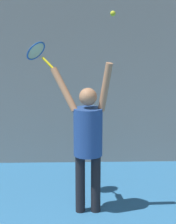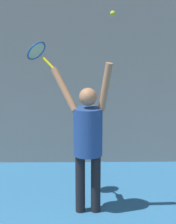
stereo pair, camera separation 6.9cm
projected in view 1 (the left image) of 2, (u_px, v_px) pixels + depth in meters
The scene contains 4 objects.
back_wall at pixel (93, 23), 6.96m from camera, with size 18.00×0.10×5.00m.
tennis_player at pixel (88, 136), 5.29m from camera, with size 0.83×0.48×2.03m.
tennis_racket at pixel (37, 52), 5.42m from camera, with size 0.43×0.38×0.36m.
tennis_ball at pixel (113, 13), 4.83m from camera, with size 0.07×0.07×0.07m.
Camera 1 is at (-0.28, -2.36, 2.51)m, focal length 65.00 mm.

